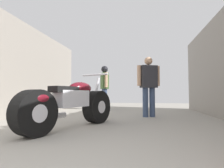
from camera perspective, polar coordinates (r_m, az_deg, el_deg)
ground_plane at (r=4.54m, az=-0.10°, el=-10.92°), size 17.51×17.51×0.00m
garage_partition_left at (r=5.64m, az=-27.90°, el=4.68°), size 0.08×8.02×2.69m
motorcycle_maroon_cruiser at (r=3.52m, az=-12.51°, el=-6.03°), size 1.11×2.20×1.06m
mechanic_in_blue at (r=5.29m, az=10.95°, el=0.36°), size 0.65×0.39×1.64m
mechanic_with_helmet at (r=7.63m, az=-2.27°, el=0.21°), size 0.42×0.67×1.75m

